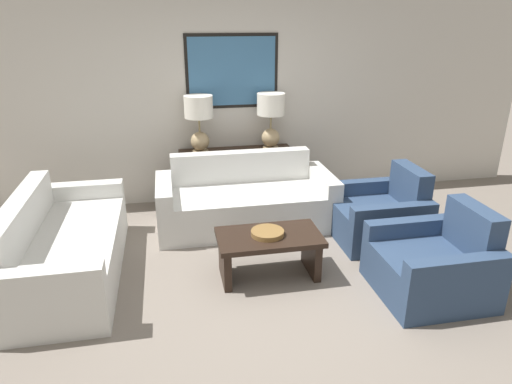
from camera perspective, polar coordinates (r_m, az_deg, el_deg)
The scene contains 11 objects.
ground_plane at distance 4.23m, azimuth 2.43°, elevation -12.82°, with size 20.00×20.00×0.00m, color slate.
back_wall at distance 6.07m, azimuth -3.01°, elevation 11.42°, with size 8.29×0.12×2.65m.
console_table at distance 6.05m, azimuth -2.46°, elevation 1.93°, with size 1.47×0.38×0.73m.
table_lamp_left at distance 5.79m, azimuth -7.14°, elevation 9.25°, with size 0.36×0.36×0.72m.
table_lamp_right at distance 5.92m, azimuth 1.87°, elevation 9.68°, with size 0.36×0.36×0.72m.
couch_by_back_wall at distance 5.44m, azimuth -1.32°, elevation -1.25°, with size 2.06×0.91×0.82m.
couch_by_side at distance 4.74m, azimuth -22.87°, elevation -6.61°, with size 0.91×2.06×0.82m.
coffee_table at distance 4.36m, azimuth 1.64°, elevation -6.88°, with size 0.98×0.55×0.44m.
decorative_bowl at distance 4.29m, azimuth 1.39°, elevation -5.13°, with size 0.31×0.31×0.05m.
armchair_near_back_wall at distance 5.29m, azimuth 15.19°, elevation -2.85°, with size 0.92×0.90×0.82m.
armchair_near_camera at distance 4.44m, azimuth 21.36°, elevation -8.53°, with size 0.92×0.90×0.82m.
Camera 1 is at (-0.85, -3.40, 2.37)m, focal length 32.00 mm.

